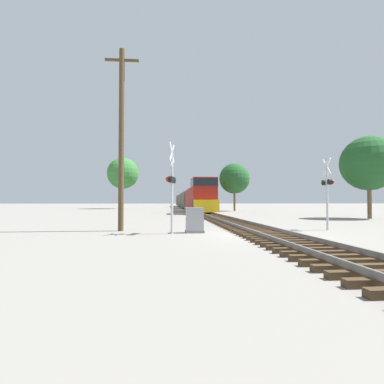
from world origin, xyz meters
TOP-DOWN VIEW (x-y plane):
  - ground_plane at (0.00, 0.00)m, footprint 400.00×400.00m
  - rail_track_bed at (0.00, -0.00)m, footprint 2.60×160.00m
  - freight_train at (0.00, 54.99)m, footprint 2.97×72.26m
  - crossing_signal_near at (-4.28, 1.16)m, footprint 0.51×1.01m
  - crossing_signal_far at (4.23, 2.32)m, footprint 0.38×1.01m
  - relay_cabinet at (-3.12, 1.53)m, footprint 0.95×0.57m
  - utility_pole at (-6.92, 2.79)m, footprint 1.80×0.29m
  - tree_far_right at (13.68, 12.23)m, footprint 4.92×4.92m
  - tree_mid_background at (6.31, 34.11)m, footprint 4.89×4.89m
  - tree_deep_background at (-13.87, 50.85)m, footprint 6.60×6.60m

SIDE VIEW (x-z plane):
  - ground_plane at x=0.00m, z-range 0.00..0.00m
  - rail_track_bed at x=0.00m, z-range -0.02..0.29m
  - relay_cabinet at x=-3.12m, z-range -0.01..1.25m
  - freight_train at x=0.00m, z-range -0.37..4.06m
  - crossing_signal_far at x=4.23m, z-range 0.41..4.31m
  - crossing_signal_near at x=-4.28m, z-range 0.31..4.69m
  - tree_far_right at x=13.68m, z-range 1.26..8.72m
  - utility_pole at x=-6.92m, z-range 0.13..9.87m
  - tree_mid_background at x=6.31m, z-range 1.39..9.07m
  - tree_deep_background at x=-13.87m, z-range 2.09..12.89m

